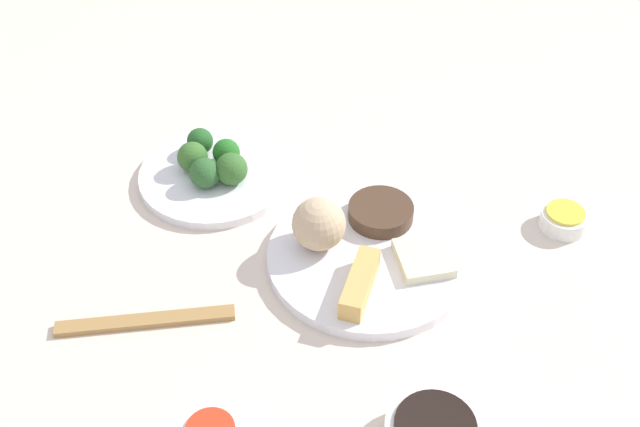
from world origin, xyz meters
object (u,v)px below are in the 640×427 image
(broccoli_plate, at_px, (215,175))
(chopsticks_pair, at_px, (146,321))
(main_plate, at_px, (370,257))
(sauce_ramekin_hot_mustard, at_px, (564,220))

(broccoli_plate, bearing_deg, chopsticks_pair, -135.14)
(main_plate, bearing_deg, chopsticks_pair, 167.45)
(broccoli_plate, height_order, sauce_ramekin_hot_mustard, sauce_ramekin_hot_mustard)
(main_plate, xyz_separation_m, chopsticks_pair, (-0.29, 0.06, -0.00))
(main_plate, distance_m, sauce_ramekin_hot_mustard, 0.28)
(main_plate, xyz_separation_m, broccoli_plate, (-0.09, 0.26, -0.00))
(main_plate, bearing_deg, broccoli_plate, 109.37)
(main_plate, bearing_deg, sauce_ramekin_hot_mustard, -19.32)
(broccoli_plate, xyz_separation_m, chopsticks_pair, (-0.20, -0.20, -0.00))
(sauce_ramekin_hot_mustard, height_order, chopsticks_pair, sauce_ramekin_hot_mustard)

